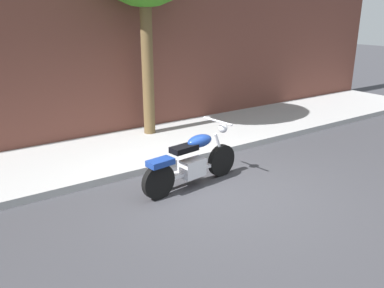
% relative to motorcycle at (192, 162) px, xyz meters
% --- Properties ---
extents(ground_plane, '(60.00, 60.00, 0.00)m').
position_rel_motorcycle_xyz_m(ground_plane, '(0.23, -0.44, -0.46)').
color(ground_plane, '#38383D').
extents(sidewalk, '(18.77, 2.51, 0.14)m').
position_rel_motorcycle_xyz_m(sidewalk, '(0.23, 2.18, -0.39)').
color(sidewalk, '#A4A4A4').
rests_on(sidewalk, ground).
extents(motorcycle, '(2.07, 0.70, 1.10)m').
position_rel_motorcycle_xyz_m(motorcycle, '(0.00, 0.00, 0.00)').
color(motorcycle, black).
rests_on(motorcycle, ground).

